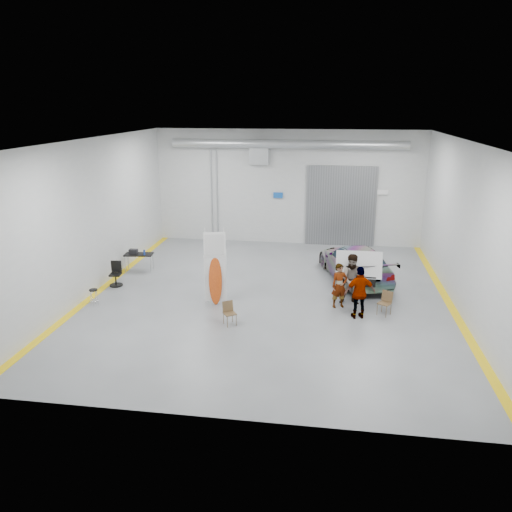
# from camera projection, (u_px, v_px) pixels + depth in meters

# --- Properties ---
(ground) EXTENTS (16.00, 16.00, 0.00)m
(ground) POSITION_uv_depth(u_px,v_px,m) (269.00, 297.00, 19.55)
(ground) COLOR slate
(ground) RESTS_ON ground
(room_shell) EXTENTS (14.02, 16.18, 6.01)m
(room_shell) POSITION_uv_depth(u_px,v_px,m) (282.00, 184.00, 20.41)
(room_shell) COLOR #B7BABC
(room_shell) RESTS_ON ground
(sedan_car) EXTENTS (3.47, 5.48, 1.48)m
(sedan_car) POSITION_uv_depth(u_px,v_px,m) (355.00, 263.00, 21.31)
(sedan_car) COLOR white
(sedan_car) RESTS_ON ground
(person_a) EXTENTS (0.72, 0.61, 1.69)m
(person_a) POSITION_uv_depth(u_px,v_px,m) (339.00, 286.00, 18.32)
(person_a) COLOR brown
(person_a) RESTS_ON ground
(person_b) EXTENTS (1.00, 0.79, 1.95)m
(person_b) POSITION_uv_depth(u_px,v_px,m) (353.00, 279.00, 18.57)
(person_b) COLOR slate
(person_b) RESTS_ON ground
(person_c) EXTENTS (1.18, 0.72, 1.89)m
(person_c) POSITION_uv_depth(u_px,v_px,m) (360.00, 293.00, 17.36)
(person_c) COLOR #905F30
(person_c) RESTS_ON ground
(surfboard_display) EXTENTS (0.83, 0.33, 2.95)m
(surfboard_display) POSITION_uv_depth(u_px,v_px,m) (214.00, 274.00, 18.52)
(surfboard_display) COLOR white
(surfboard_display) RESTS_ON ground
(folding_chair_near) EXTENTS (0.53, 0.58, 0.81)m
(folding_chair_near) POSITION_uv_depth(u_px,v_px,m) (230.00, 318.00, 17.01)
(folding_chair_near) COLOR brown
(folding_chair_near) RESTS_ON ground
(folding_chair_far) EXTENTS (0.55, 0.60, 0.86)m
(folding_chair_far) POSITION_uv_depth(u_px,v_px,m) (384.00, 308.00, 17.81)
(folding_chair_far) COLOR brown
(folding_chair_far) RESTS_ON ground
(shop_stool) EXTENTS (0.32, 0.32, 0.63)m
(shop_stool) POSITION_uv_depth(u_px,v_px,m) (94.00, 297.00, 18.63)
(shop_stool) COLOR black
(shop_stool) RESTS_ON ground
(work_table) EXTENTS (1.32, 0.77, 1.02)m
(work_table) POSITION_uv_depth(u_px,v_px,m) (137.00, 254.00, 22.37)
(work_table) COLOR #9C9FA4
(work_table) RESTS_ON ground
(office_chair) EXTENTS (0.54, 0.54, 1.01)m
(office_chair) POSITION_uv_depth(u_px,v_px,m) (116.00, 275.00, 20.63)
(office_chair) COLOR black
(office_chair) RESTS_ON ground
(trunk_lid) EXTENTS (1.72, 1.05, 0.04)m
(trunk_lid) POSITION_uv_depth(u_px,v_px,m) (359.00, 262.00, 18.91)
(trunk_lid) COLOR silver
(trunk_lid) RESTS_ON sedan_car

